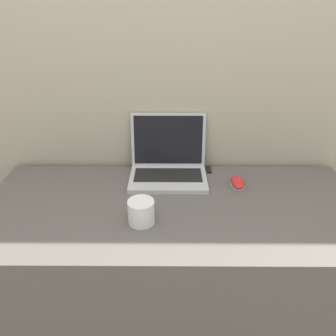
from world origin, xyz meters
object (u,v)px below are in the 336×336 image
Objects in this scene: laptop at (168,163)px; usb_stick at (209,170)px; computer_mouse at (237,182)px; drink_cup at (141,211)px.

usb_stick is at bearing 14.30° from laptop.
laptop is 0.31m from computer_mouse.
laptop is 0.35m from drink_cup.
laptop is 2.97× the size of computer_mouse.
drink_cup is at bearing -105.38° from laptop.
drink_cup is 0.47m from usb_stick.
laptop reaches higher than drink_cup.
laptop reaches higher than computer_mouse.
laptop is 3.53× the size of drink_cup.
laptop is 5.45× the size of usb_stick.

